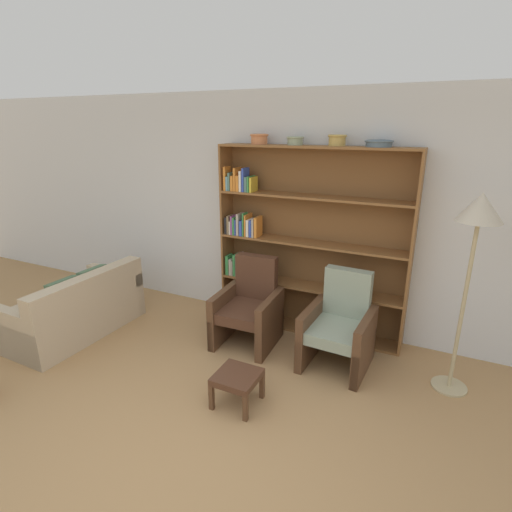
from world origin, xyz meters
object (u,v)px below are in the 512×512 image
object	(u,v)px
armchair_cushioned	(339,327)
armchair_leather	(249,308)
bowl_stoneware	(337,140)
couch	(75,310)
bookshelf	(295,245)
bowl_copper	(259,138)
bowl_slate	(295,140)
footstool	(237,379)
bowl_brass	(379,143)
floor_lamp	(478,224)

from	to	relation	value
armchair_cushioned	armchair_leather	bearing A→B (deg)	2.89
bowl_stoneware	couch	bearing A→B (deg)	-155.18
bowl_stoneware	bookshelf	bearing A→B (deg)	176.60
bowl_stoneware	armchair_cushioned	world-z (taller)	bowl_stoneware
bowl_copper	armchair_leather	xyz separation A→B (m)	(0.13, -0.53, -1.82)
bowl_slate	couch	world-z (taller)	bowl_slate
bowl_copper	armchair_cushioned	xyz separation A→B (m)	(1.16, -0.53, -1.82)
footstool	bowl_stoneware	bearing A→B (deg)	77.29
bookshelf	armchair_leather	bearing A→B (deg)	-119.85
bowl_brass	couch	bearing A→B (deg)	-158.17
bowl_slate	bowl_stoneware	size ratio (longest dim) A/B	0.97
couch	bowl_copper	bearing A→B (deg)	-54.23
floor_lamp	footstool	xyz separation A→B (m)	(-1.70, -1.07, -1.34)
armchair_cushioned	bowl_brass	bearing A→B (deg)	-101.41
floor_lamp	bookshelf	bearing A→B (deg)	163.88
bookshelf	couch	xyz separation A→B (m)	(-2.27, -1.27, -0.76)
bowl_slate	armchair_cushioned	xyz separation A→B (m)	(0.74, -0.53, -1.80)
bowl_copper	footstool	size ratio (longest dim) A/B	0.56
bowl_copper	floor_lamp	bearing A→B (deg)	-12.36
bowl_stoneware	armchair_leather	size ratio (longest dim) A/B	0.20
bowl_brass	bowl_copper	bearing A→B (deg)	-180.00
bowl_copper	bowl_brass	xyz separation A→B (m)	(1.30, 0.00, -0.03)
bookshelf	bowl_stoneware	xyz separation A→B (m)	(0.43, -0.03, 1.18)
footstool	armchair_leather	bearing A→B (deg)	111.18
bowl_stoneware	armchair_leather	bearing A→B (deg)	-144.52
bowl_slate	footstool	bearing A→B (deg)	-86.22
floor_lamp	couch	bearing A→B (deg)	-169.36
armchair_leather	armchair_cushioned	bearing A→B (deg)	177.43
armchair_leather	armchair_cushioned	size ratio (longest dim) A/B	1.00
bowl_brass	bookshelf	bearing A→B (deg)	178.27
bowl_slate	couch	bearing A→B (deg)	-150.92
bowl_stoneware	footstool	world-z (taller)	bowl_stoneware
bowl_slate	armchair_cushioned	distance (m)	2.02
bookshelf	couch	distance (m)	2.72
bowl_slate	footstool	distance (m)	2.51
bowl_stoneware	armchair_cushioned	xyz separation A→B (m)	(0.28, -0.53, -1.82)
bowl_copper	couch	bearing A→B (deg)	-145.56
bowl_slate	floor_lamp	world-z (taller)	bowl_slate
armchair_cushioned	floor_lamp	size ratio (longest dim) A/B	0.52
bookshelf	bowl_copper	size ratio (longest dim) A/B	10.56
bookshelf	bowl_slate	distance (m)	1.17
bowl_slate	armchair_leather	bearing A→B (deg)	-118.87
bowl_stoneware	floor_lamp	bearing A→B (deg)	-19.89
bowl_brass	footstool	bearing A→B (deg)	-116.23
armchair_cushioned	footstool	world-z (taller)	armchair_cushioned
bowl_copper	footstool	world-z (taller)	bowl_copper
bookshelf	floor_lamp	size ratio (longest dim) A/B	1.18
bowl_brass	footstool	world-z (taller)	bowl_brass
bowl_slate	bowl_stoneware	bearing A→B (deg)	-0.00
footstool	couch	bearing A→B (deg)	172.46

